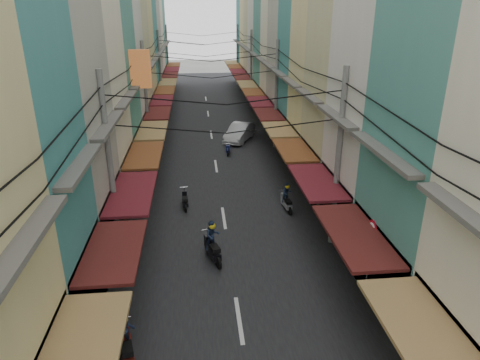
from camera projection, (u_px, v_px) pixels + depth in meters
ground at (234, 286)px, 17.11m from camera, size 160.00×160.00×0.00m
road at (212, 141)px, 35.55m from camera, size 10.00×80.00×0.02m
sidewalk_left at (133, 144)px, 34.91m from camera, size 3.00×80.00×0.06m
sidewalk_right at (289, 139)px, 36.16m from camera, size 3.00×80.00×0.06m
building_row_left at (90, 17)px, 27.95m from camera, size 7.80×67.67×23.70m
building_row_right at (326, 22)px, 29.50m from camera, size 7.80×68.98×22.59m
utility_poles at (213, 68)px, 28.48m from camera, size 10.20×66.13×8.20m
white_car at (240, 140)px, 35.86m from camera, size 5.33×3.86×1.75m
bicycle at (360, 242)px, 20.35m from camera, size 1.49×0.73×0.98m
moving_scooters at (212, 238)px, 19.66m from camera, size 7.65×21.96×1.91m
parked_scooters at (393, 343)px, 13.58m from camera, size 12.75×15.86×1.01m
pedestrians at (124, 256)px, 17.33m from camera, size 11.39×24.32×2.07m
market_umbrella at (455, 310)px, 12.75m from camera, size 2.14×2.14×2.26m
traffic_sign at (371, 241)px, 15.69m from camera, size 0.10×0.71×3.25m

